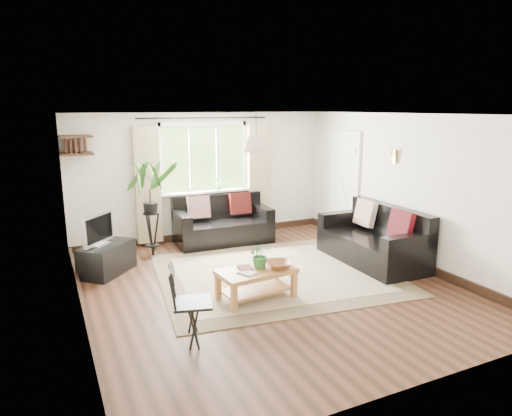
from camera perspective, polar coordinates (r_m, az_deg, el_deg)
name	(u,v)px	position (r m, az deg, el deg)	size (l,w,h in m)	color
floor	(268,285)	(6.63, 1.49, -9.57)	(5.50, 5.50, 0.00)	black
ceiling	(269,114)	(6.15, 1.62, 11.63)	(5.50, 5.50, 0.00)	white
wall_back	(204,176)	(8.79, -6.55, 3.96)	(5.00, 0.02, 2.40)	beige
wall_front	(414,264)	(4.10, 19.20, -6.58)	(5.00, 0.02, 2.40)	beige
wall_left	(74,222)	(5.65, -21.76, -1.64)	(0.02, 5.50, 2.40)	beige
wall_right	(407,189)	(7.72, 18.39, 2.21)	(0.02, 5.50, 2.40)	beige
rug	(275,274)	(7.03, 2.45, -8.20)	(3.46, 2.96, 0.02)	beige
window	(204,158)	(8.71, -6.52, 6.20)	(2.50, 0.16, 2.16)	white
door	(342,186)	(9.02, 10.76, 2.75)	(0.06, 0.96, 2.06)	silver
corner_shelf	(76,145)	(8.03, -21.59, 7.33)	(0.50, 0.50, 0.34)	black
pendant_lamp	(256,139)	(6.52, 0.00, 8.61)	(0.36, 0.36, 0.54)	beige
wall_sconce	(393,154)	(7.82, 16.77, 6.45)	(0.12, 0.12, 0.28)	beige
sofa_back	(223,221)	(8.54, -4.14, -1.62)	(1.76, 0.88, 0.83)	black
sofa_right	(372,237)	(7.66, 14.33, -3.47)	(0.93, 1.86, 0.87)	black
coffee_table	(256,284)	(6.11, 0.03, -9.49)	(1.00, 0.55, 0.41)	brown
table_plant	(260,255)	(6.06, 0.55, -5.88)	(0.31, 0.27, 0.34)	#2A6628
bowl	(279,264)	(6.09, 2.85, -7.06)	(0.35, 0.35, 0.09)	brown
book_a	(243,274)	(5.84, -1.69, -8.30)	(0.17, 0.23, 0.02)	silver
book_b	(239,269)	(6.03, -2.17, -7.60)	(0.18, 0.24, 0.02)	#572D22
tv_stand	(107,259)	(7.36, -18.12, -6.04)	(0.86, 0.49, 0.46)	black
tv	(98,229)	(7.22, -19.16, -2.46)	(0.66, 0.22, 0.51)	#A5A5AA
palm_stand	(151,209)	(7.88, -13.01, -0.11)	(0.63, 0.63, 1.63)	black
folding_chair	(193,304)	(5.03, -7.93, -11.82)	(0.45, 0.45, 0.86)	black
sill_plant	(218,183)	(8.78, -4.73, 3.10)	(0.14, 0.10, 0.27)	#2D6023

